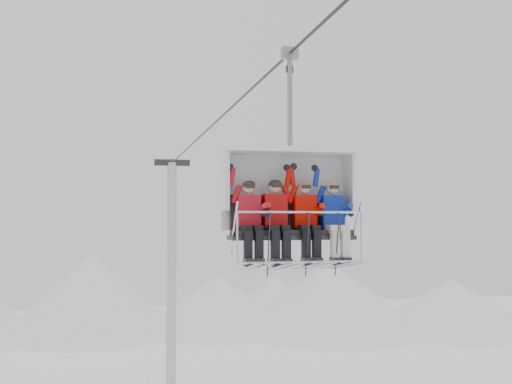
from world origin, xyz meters
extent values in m
cone|color=white|center=(-5.00, 44.00, 3.50)|extent=(16.00, 16.00, 7.00)
cone|color=white|center=(6.00, 43.00, 2.50)|extent=(14.00, 14.00, 5.00)
cone|color=white|center=(16.00, 41.00, 3.00)|extent=(18.00, 18.00, 6.00)
cone|color=white|center=(27.00, 39.00, 2.25)|extent=(16.00, 16.00, 4.50)
cone|color=white|center=(12.00, 46.00, 2.25)|extent=(12.00, 12.00, 4.50)
cylinder|color=#B3B6BB|center=(0.00, 22.00, 6.65)|extent=(0.56, 0.56, 13.30)
cube|color=#29292E|center=(0.00, 22.00, 13.30)|extent=(2.00, 0.35, 0.35)
cylinder|color=#29292E|center=(0.00, 0.00, 13.30)|extent=(0.06, 50.00, 0.06)
cube|color=black|center=(0.00, -3.02, 9.95)|extent=(2.21, 0.55, 0.10)
cube|color=black|center=(0.00, -2.76, 10.32)|extent=(2.21, 0.10, 0.64)
cube|color=#29292E|center=(0.00, -3.02, 9.86)|extent=(2.31, 0.60, 0.08)
cube|color=silver|center=(0.00, -2.54, 10.72)|extent=(2.46, 0.10, 1.47)
cube|color=silver|center=(0.00, -2.94, 11.46)|extent=(2.46, 0.90, 0.10)
cylinder|color=silver|center=(0.00, -3.57, 10.32)|extent=(2.25, 0.04, 0.04)
cylinder|color=silver|center=(0.00, -3.64, 9.45)|extent=(2.25, 0.04, 0.04)
cylinder|color=gray|center=(0.00, -2.92, 12.38)|extent=(0.10, 0.10, 1.84)
cube|color=gray|center=(0.00, -2.92, 13.30)|extent=(0.30, 0.18, 0.22)
cube|color=red|center=(-0.80, -2.98, 10.33)|extent=(0.41, 0.27, 0.61)
sphere|color=tan|center=(-0.80, -3.02, 10.77)|extent=(0.23, 0.23, 0.23)
cube|color=black|center=(-0.90, -3.42, 9.75)|extent=(0.14, 0.15, 0.49)
cube|color=black|center=(-0.70, -3.42, 9.75)|extent=(0.14, 0.15, 0.49)
cube|color=silver|center=(-0.90, -3.52, 9.37)|extent=(0.09, 1.69, 0.26)
cube|color=silver|center=(-0.70, -3.52, 9.37)|extent=(0.09, 1.69, 0.26)
cube|color=#B40E0C|center=(-0.31, -2.98, 10.34)|extent=(0.42, 0.28, 0.62)
sphere|color=tan|center=(-0.31, -3.02, 10.78)|extent=(0.23, 0.23, 0.23)
cube|color=black|center=(-0.41, -3.42, 9.75)|extent=(0.14, 0.15, 0.50)
cube|color=black|center=(-0.21, -3.42, 9.75)|extent=(0.14, 0.15, 0.50)
cube|color=silver|center=(-0.41, -3.52, 9.36)|extent=(0.10, 1.69, 0.26)
cube|color=silver|center=(-0.21, -3.52, 9.36)|extent=(0.10, 1.69, 0.26)
cube|color=#CA0D01|center=(0.25, -2.98, 10.34)|extent=(0.41, 0.28, 0.61)
sphere|color=tan|center=(0.25, -3.02, 10.77)|extent=(0.23, 0.23, 0.23)
cube|color=black|center=(0.15, -3.42, 9.75)|extent=(0.14, 0.15, 0.49)
cube|color=black|center=(0.35, -3.42, 9.75)|extent=(0.14, 0.15, 0.49)
cube|color=silver|center=(0.15, -3.52, 9.37)|extent=(0.09, 1.69, 0.26)
cube|color=silver|center=(0.35, -3.52, 9.37)|extent=(0.09, 1.69, 0.26)
cube|color=#12289F|center=(0.79, -2.98, 10.34)|extent=(0.42, 0.28, 0.61)
sphere|color=tan|center=(0.79, -3.02, 10.77)|extent=(0.23, 0.23, 0.23)
cube|color=beige|center=(0.70, -3.42, 9.75)|extent=(0.14, 0.15, 0.49)
cube|color=beige|center=(0.89, -3.42, 9.75)|extent=(0.14, 0.15, 0.49)
cube|color=silver|center=(0.70, -3.52, 9.37)|extent=(0.09, 1.69, 0.26)
cube|color=silver|center=(0.89, -3.52, 9.37)|extent=(0.09, 1.69, 0.26)
camera|label=1|loc=(-3.19, -14.38, 10.24)|focal=45.00mm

